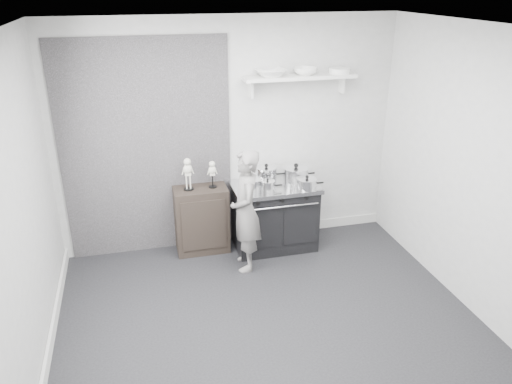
# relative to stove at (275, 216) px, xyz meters

# --- Properties ---
(ground) EXTENTS (4.00, 4.00, 0.00)m
(ground) POSITION_rel_stove_xyz_m (-0.47, -1.48, -0.41)
(ground) COLOR black
(ground) RESTS_ON ground
(room_shell) EXTENTS (4.02, 3.62, 2.71)m
(room_shell) POSITION_rel_stove_xyz_m (-0.56, -1.33, 1.23)
(room_shell) COLOR #AEAEAB
(room_shell) RESTS_ON ground
(wall_shelf) EXTENTS (1.30, 0.26, 0.24)m
(wall_shelf) POSITION_rel_stove_xyz_m (0.33, 0.20, 1.60)
(wall_shelf) COLOR silver
(wall_shelf) RESTS_ON room_shell
(stove) EXTENTS (1.01, 0.63, 0.81)m
(stove) POSITION_rel_stove_xyz_m (0.00, 0.00, 0.00)
(stove) COLOR black
(stove) RESTS_ON ground
(side_cabinet) EXTENTS (0.62, 0.36, 0.80)m
(side_cabinet) POSITION_rel_stove_xyz_m (-0.87, 0.13, -0.01)
(side_cabinet) COLOR black
(side_cabinet) RESTS_ON ground
(child) EXTENTS (0.38, 0.54, 1.39)m
(child) POSITION_rel_stove_xyz_m (-0.44, -0.37, 0.29)
(child) COLOR slate
(child) RESTS_ON ground
(pot_front_left) EXTENTS (0.31, 0.23, 0.18)m
(pot_front_left) POSITION_rel_stove_xyz_m (-0.29, -0.07, 0.47)
(pot_front_left) COLOR silver
(pot_front_left) RESTS_ON stove
(pot_back_left) EXTENTS (0.34, 0.25, 0.23)m
(pot_back_left) POSITION_rel_stove_xyz_m (-0.07, 0.14, 0.49)
(pot_back_left) COLOR silver
(pot_back_left) RESTS_ON stove
(pot_back_right) EXTENTS (0.39, 0.30, 0.22)m
(pot_back_right) POSITION_rel_stove_xyz_m (0.28, 0.08, 0.49)
(pot_back_right) COLOR silver
(pot_back_right) RESTS_ON stove
(pot_front_right) EXTENTS (0.32, 0.23, 0.16)m
(pot_front_right) POSITION_rel_stove_xyz_m (0.33, -0.19, 0.46)
(pot_front_right) COLOR silver
(pot_front_right) RESTS_ON stove
(pot_front_center) EXTENTS (0.25, 0.17, 0.15)m
(pot_front_center) POSITION_rel_stove_xyz_m (-0.13, -0.14, 0.46)
(pot_front_center) COLOR silver
(pot_front_center) RESTS_ON stove
(skeleton_full) EXTENTS (0.12, 0.08, 0.44)m
(skeleton_full) POSITION_rel_stove_xyz_m (-1.00, 0.13, 0.61)
(skeleton_full) COLOR beige
(skeleton_full) RESTS_ON side_cabinet
(skeleton_torso) EXTENTS (0.10, 0.07, 0.37)m
(skeleton_torso) POSITION_rel_stove_xyz_m (-0.72, 0.13, 0.58)
(skeleton_torso) COLOR beige
(skeleton_torso) RESTS_ON side_cabinet
(bowl_large) EXTENTS (0.34, 0.34, 0.08)m
(bowl_large) POSITION_rel_stove_xyz_m (-0.01, 0.19, 1.67)
(bowl_large) COLOR white
(bowl_large) RESTS_ON wall_shelf
(bowl_small) EXTENTS (0.26, 0.26, 0.08)m
(bowl_small) POSITION_rel_stove_xyz_m (0.39, 0.19, 1.67)
(bowl_small) COLOR white
(bowl_small) RESTS_ON wall_shelf
(plate_stack) EXTENTS (0.25, 0.25, 0.06)m
(plate_stack) POSITION_rel_stove_xyz_m (0.81, 0.19, 1.66)
(plate_stack) COLOR white
(plate_stack) RESTS_ON wall_shelf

